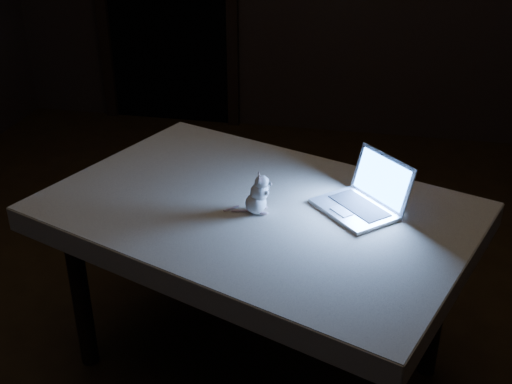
# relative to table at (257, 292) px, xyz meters

# --- Properties ---
(floor) EXTENTS (5.00, 5.00, 0.00)m
(floor) POSITION_rel_table_xyz_m (-0.08, 0.06, -0.36)
(floor) COLOR black
(floor) RESTS_ON ground
(table) EXTENTS (1.58, 1.30, 0.73)m
(table) POSITION_rel_table_xyz_m (0.00, 0.00, 0.00)
(table) COLOR black
(table) RESTS_ON floor
(tablecloth) EXTENTS (1.73, 1.62, 0.09)m
(tablecloth) POSITION_rel_table_xyz_m (0.09, -0.04, 0.33)
(tablecloth) COLOR beige
(tablecloth) RESTS_ON table
(laptop) EXTENTS (0.36, 0.36, 0.18)m
(laptop) POSITION_rel_table_xyz_m (0.33, 0.02, 0.46)
(laptop) COLOR silver
(laptop) RESTS_ON tablecloth
(plush_mouse) EXTENTS (0.15, 0.15, 0.15)m
(plush_mouse) POSITION_rel_table_xyz_m (0.01, -0.05, 0.44)
(plush_mouse) COLOR silver
(plush_mouse) RESTS_ON tablecloth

